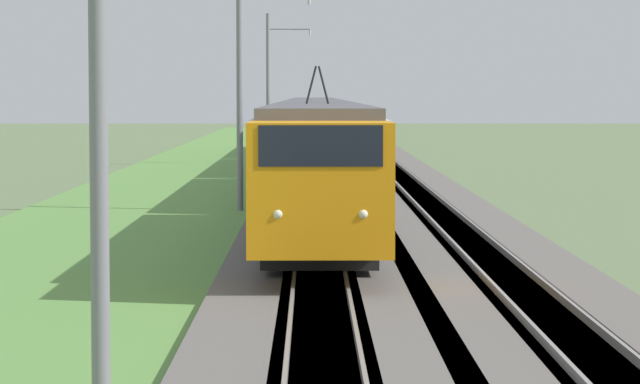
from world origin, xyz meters
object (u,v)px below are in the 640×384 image
Objects in this scene: catenary_mast_near at (103,63)px; catenary_mast_mid at (241,87)px; catenary_mast_far at (269,87)px; passenger_train at (315,133)px.

catenary_mast_near is 1.03× the size of catenary_mast_mid.
catenary_mast_far is at bearing -0.00° from catenary_mast_near.
catenary_mast_mid is (-19.16, 2.58, 2.07)m from passenger_train.
catenary_mast_far is (15.60, 2.59, 2.21)m from passenger_train.
passenger_train is at bearing -7.68° from catenary_mast_mid.
catenary_mast_near is (-53.93, 2.59, 2.22)m from passenger_train.
passenger_train is 54.03m from catenary_mast_near.
catenary_mast_near reaches higher than passenger_train.
catenary_mast_near is at bearing 180.00° from catenary_mast_far.
passenger_train is at bearing -2.75° from catenary_mast_near.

